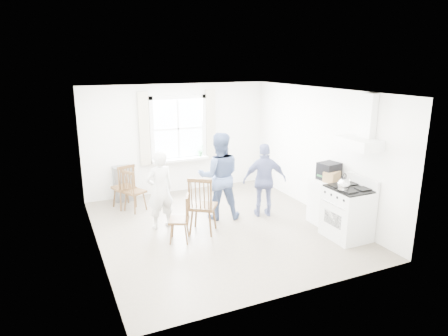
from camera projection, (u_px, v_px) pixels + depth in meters
room_shell at (220, 162)px, 7.37m from camera, size 4.62×5.12×2.64m
window_assembly at (179, 132)px, 9.48m from camera, size 1.88×0.24×1.70m
range_hood at (362, 134)px, 6.84m from camera, size 0.45×0.76×0.94m
shelf_unit at (123, 184)px, 9.10m from camera, size 0.40×0.30×0.80m
gas_stove at (348, 212)px, 7.15m from camera, size 0.68×0.76×1.12m
kettle at (344, 185)px, 6.87m from camera, size 0.22×0.22×0.31m
low_cabinet at (326, 202)px, 7.80m from camera, size 0.50×0.55×0.90m
stereo_stack at (329, 171)px, 7.65m from camera, size 0.42×0.39×0.33m
cardboard_box at (332, 177)px, 7.54m from camera, size 0.36×0.32×0.20m
windsor_chair_a at (125, 182)px, 8.54m from camera, size 0.52×0.51×0.99m
windsor_chair_b at (201, 200)px, 7.23m from camera, size 0.64×0.64×1.11m
windsor_chair_c at (184, 213)px, 7.00m from camera, size 0.47×0.48×0.86m
person_left at (160, 190)px, 7.52m from camera, size 0.64×0.64×1.51m
person_mid at (219, 176)px, 7.98m from camera, size 1.08×1.08×1.76m
person_right at (265, 180)px, 8.12m from camera, size 1.12×1.12×1.52m
potted_plant at (201, 150)px, 9.73m from camera, size 0.21×0.21×0.29m
windsor_chair_d at (130, 186)px, 8.36m from camera, size 0.52×0.52×0.92m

